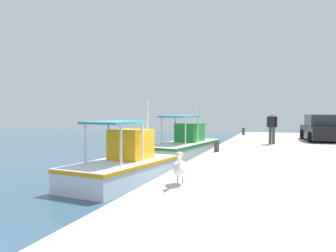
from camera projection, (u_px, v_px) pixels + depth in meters
fishing_boat_second at (123, 165)px, 12.25m from camera, size 5.05×2.82×3.03m
fishing_boat_third at (185, 145)px, 19.88m from camera, size 6.72×3.02×2.76m
pelican at (180, 168)px, 8.30m from camera, size 0.97×0.48×0.82m
fisherman_standing at (272, 126)px, 18.46m from camera, size 0.39×0.55×1.73m
parked_car at (321, 129)px, 20.56m from camera, size 4.26×2.22×1.57m
mooring_bollard_nearest at (217, 146)px, 14.95m from camera, size 0.23×0.23×0.47m
mooring_bollard_second at (243, 131)px, 25.40m from camera, size 0.20×0.20×0.54m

